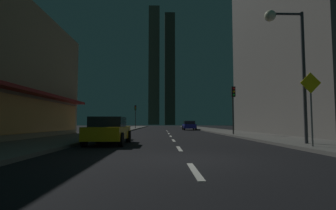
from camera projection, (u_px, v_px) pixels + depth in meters
The scene contains 14 objects.
ground_plane at pixel (166, 130), 39.96m from camera, with size 78.00×136.00×0.10m, color black.
sidewalk_right at pixel (211, 130), 40.15m from camera, with size 4.00×76.00×0.15m, color #605E59.
sidewalk_left at pixel (121, 130), 39.78m from camera, with size 4.00×76.00×0.15m, color #605E59.
lane_marking_center at pixel (171, 136), 21.61m from camera, with size 0.16×33.40×0.01m.
building_apartment_right at pixel (317, 39), 25.03m from camera, with size 11.00×20.00×18.64m, color slate.
skyscraper_distant_tall at pixel (154, 65), 153.60m from camera, with size 6.42×7.28×71.06m, color #544F3F.
skyscraper_distant_mid at pixel (170, 69), 136.97m from camera, with size 5.42×5.50×60.06m, color #3B382C.
car_parked_near at pixel (109, 130), 13.59m from camera, with size 1.98×4.24×1.45m.
car_parked_far at pixel (189, 125), 40.33m from camera, with size 1.98×4.24×1.45m.
fire_hydrant_far_left at pixel (115, 129), 28.32m from camera, with size 0.42×0.30×0.65m.
traffic_light_near_right at pixel (233, 99), 22.35m from camera, with size 0.32×0.48×4.20m.
traffic_light_far_left at pixel (135, 111), 46.44m from camera, with size 0.32×0.48×4.20m.
street_lamp_right at pixel (286, 43), 12.61m from camera, with size 1.96×0.56×6.58m.
pedestrian_crossing_sign at pixel (311, 102), 10.90m from camera, with size 0.91×0.08×3.15m.
Camera 1 is at (-0.79, -8.13, 1.14)m, focal length 27.35 mm.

